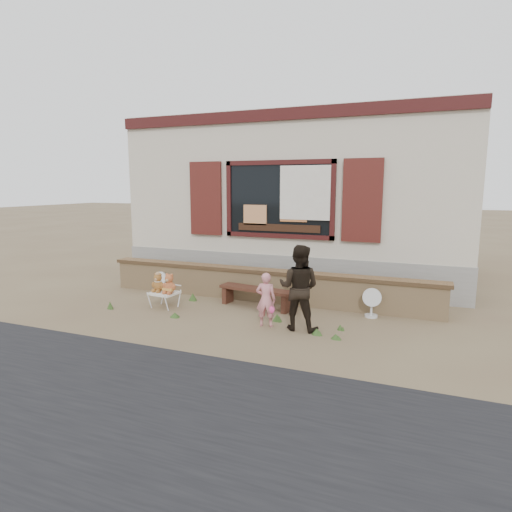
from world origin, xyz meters
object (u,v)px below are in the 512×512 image
at_px(teddy_bear_right, 170,283).
at_px(adult, 299,288).
at_px(teddy_bear_left, 158,282).
at_px(folding_chair, 164,294).
at_px(child, 266,300).
at_px(bench, 256,293).

xyz_separation_m(teddy_bear_right, adult, (2.65, -0.26, 0.21)).
distance_m(teddy_bear_left, adult, 2.95).
bearing_deg(teddy_bear_right, folding_chair, 180.00).
bearing_deg(folding_chair, teddy_bear_right, -0.00).
relative_size(teddy_bear_left, adult, 0.26).
bearing_deg(adult, folding_chair, -5.36).
bearing_deg(child, bench, -70.51).
height_order(bench, teddy_bear_right, teddy_bear_right).
distance_m(teddy_bear_left, teddy_bear_right, 0.28).
xyz_separation_m(folding_chair, adult, (2.79, -0.27, 0.43)).
xyz_separation_m(bench, child, (0.57, -1.00, 0.18)).
relative_size(teddy_bear_right, adult, 0.28).
bearing_deg(teddy_bear_right, adult, 0.96).
xyz_separation_m(teddy_bear_left, teddy_bear_right, (0.28, -0.03, 0.01)).
relative_size(bench, child, 1.68).
bearing_deg(bench, child, -51.39).
height_order(teddy_bear_right, child, child).
bearing_deg(bench, teddy_bear_left, -151.48).
bearing_deg(teddy_bear_left, teddy_bear_right, -0.00).
distance_m(folding_chair, adult, 2.83).
bearing_deg(teddy_bear_right, child, -2.08).
bearing_deg(teddy_bear_left, adult, 0.87).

